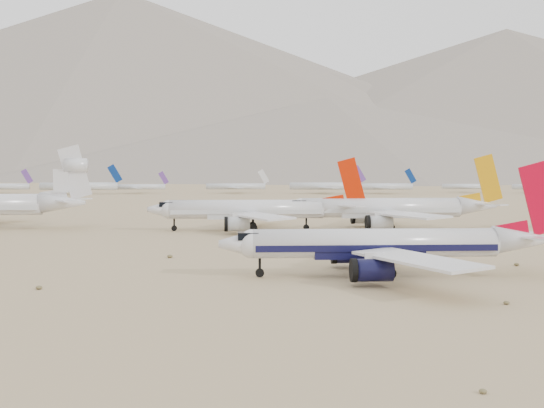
{
  "coord_description": "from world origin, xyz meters",
  "views": [
    {
      "loc": [
        -19.91,
        -101.29,
        15.2
      ],
      "look_at": [
        -10.62,
        54.84,
        7.0
      ],
      "focal_mm": 45.0,
      "sensor_mm": 36.0,
      "label": 1
    }
  ],
  "objects": [
    {
      "name": "ground",
      "position": [
        0.0,
        0.0,
        0.0
      ],
      "size": [
        7000.0,
        7000.0,
        0.0
      ],
      "primitive_type": "plane",
      "color": "#947D56",
      "rests_on": "ground"
    },
    {
      "name": "main_airliner",
      "position": [
        2.33,
        -6.93,
        4.49
      ],
      "size": [
        46.32,
        45.24,
        16.35
      ],
      "color": "silver",
      "rests_on": "ground"
    },
    {
      "name": "distant_storage_row",
      "position": [
        -9.71,
        311.2,
        4.35
      ],
      "size": [
        526.85,
        52.04,
        15.39
      ],
      "color": "silver",
      "rests_on": "ground"
    },
    {
      "name": "mountain_range",
      "position": [
        70.18,
        1648.01,
        190.32
      ],
      "size": [
        7354.0,
        3024.0,
        470.0
      ],
      "color": "slate",
      "rests_on": "ground"
    },
    {
      "name": "desert_scrub",
      "position": [
        -11.08,
        -26.49,
        0.28
      ],
      "size": [
        247.37,
        121.67,
        0.63
      ],
      "color": "brown",
      "rests_on": "ground"
    },
    {
      "name": "row2_gold_tail",
      "position": [
        19.23,
        64.78,
        5.26
      ],
      "size": [
        52.86,
        51.69,
        18.82
      ],
      "color": "silver",
      "rests_on": "ground"
    },
    {
      "name": "foothills",
      "position": [
        526.68,
        1100.0,
        67.15
      ],
      "size": [
        4637.5,
        1395.0,
        155.0
      ],
      "color": "slate",
      "rests_on": "ground"
    },
    {
      "name": "row2_orange_tail",
      "position": [
        -14.05,
        64.37,
        5.04
      ],
      "size": [
        50.3,
        49.21,
        17.94
      ],
      "color": "silver",
      "rests_on": "ground"
    }
  ]
}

